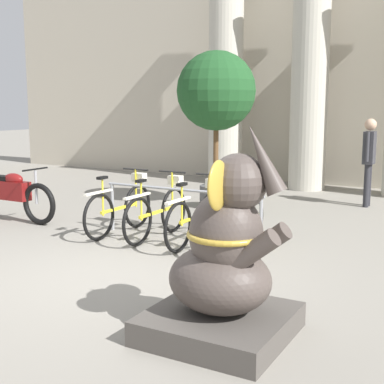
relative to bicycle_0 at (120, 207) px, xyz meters
The scene contains 13 objects.
ground_plane 2.20m from the bicycle_0, 57.54° to the right, with size 60.00×60.00×0.00m, color gray.
building_facade 7.34m from the bicycle_0, 80.26° to the left, with size 20.00×0.20×6.00m.
column_left 6.26m from the bicycle_0, 99.74° to the left, with size 1.07×1.07×5.16m.
column_middle 6.29m from the bicycle_0, 78.61° to the left, with size 1.07×1.07×5.16m.
bike_rack 1.04m from the bicycle_0, ahead, with size 2.64×0.05×0.77m.
bicycle_0 is the anchor object (origin of this frame).
bicycle_1 0.68m from the bicycle_0, ahead, with size 0.48×1.69×0.97m.
bicycle_2 1.36m from the bicycle_0, ahead, with size 0.48×1.69×0.97m.
bicycle_3 2.04m from the bicycle_0, ahead, with size 0.48×1.69×0.97m.
elephant_statue 4.04m from the bicycle_0, 40.58° to the right, with size 1.17×1.17×1.86m.
motorcycle 2.21m from the bicycle_0, behind, with size 2.05×0.55×0.95m.
person_pedestrian 5.12m from the bicycle_0, 55.44° to the left, with size 0.23×0.47×1.72m.
potted_tree 3.16m from the bicycle_0, 82.70° to the left, with size 1.50×1.50×3.00m.
Camera 1 is at (3.79, -4.73, 1.98)m, focal length 50.00 mm.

